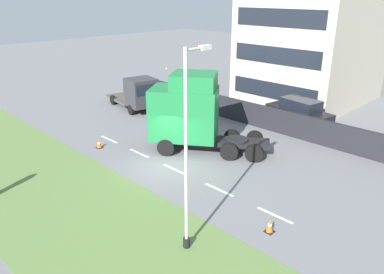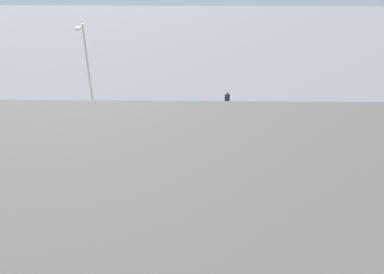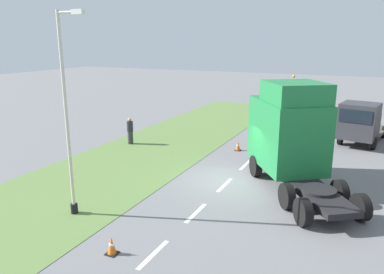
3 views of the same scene
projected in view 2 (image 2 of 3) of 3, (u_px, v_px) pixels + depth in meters
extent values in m
plane|color=slate|center=(179.00, 167.00, 22.35)|extent=(120.00, 120.00, 0.00)
cube|color=#607F42|center=(182.00, 123.00, 27.64)|extent=(7.00, 44.00, 0.01)
cube|color=white|center=(61.00, 166.00, 22.45)|extent=(0.16, 1.80, 0.00)
cube|color=white|center=(114.00, 166.00, 22.40)|extent=(0.16, 1.80, 0.00)
cube|color=white|center=(167.00, 167.00, 22.36)|extent=(0.16, 1.80, 0.00)
cube|color=white|center=(220.00, 167.00, 22.31)|extent=(0.16, 1.80, 0.00)
cube|color=white|center=(274.00, 167.00, 22.27)|extent=(0.16, 1.80, 0.00)
cube|color=#1E232D|center=(210.00, 195.00, 7.82)|extent=(0.08, 7.53, 1.28)
cube|color=black|center=(169.00, 190.00, 19.13)|extent=(5.18, 6.61, 0.24)
cube|color=#1E7A3D|center=(195.00, 154.00, 19.14)|extent=(4.26, 4.62, 3.07)
cube|color=black|center=(225.00, 154.00, 20.44)|extent=(1.75, 1.25, 1.72)
cube|color=black|center=(226.00, 132.00, 19.80)|extent=(1.86, 1.32, 0.98)
cube|color=#1E7A3D|center=(185.00, 122.00, 17.92)|extent=(3.38, 3.43, 0.90)
sphere|color=orange|center=(223.00, 108.00, 18.04)|extent=(0.14, 0.14, 0.14)
cylinder|color=black|center=(141.00, 198.00, 18.26)|extent=(1.89, 1.89, 0.12)
cylinder|color=black|center=(197.00, 168.00, 21.26)|extent=(0.86, 1.04, 1.04)
cylinder|color=black|center=(221.00, 188.00, 19.60)|extent=(0.86, 1.04, 1.04)
cylinder|color=black|center=(138.00, 190.00, 19.42)|extent=(0.86, 1.04, 1.04)
cylinder|color=black|center=(159.00, 213.00, 17.76)|extent=(0.86, 1.04, 1.04)
cylinder|color=black|center=(112.00, 199.00, 18.72)|extent=(0.86, 1.04, 1.04)
cylinder|color=black|center=(132.00, 225.00, 17.06)|extent=(0.86, 1.04, 1.04)
cube|color=#333338|center=(368.00, 200.00, 16.81)|extent=(2.46, 2.43, 2.19)
cube|color=black|center=(346.00, 189.00, 16.79)|extent=(1.84, 0.38, 0.79)
cylinder|color=black|center=(367.00, 236.00, 16.56)|extent=(0.38, 0.83, 0.80)
cylinder|color=black|center=(358.00, 209.00, 18.25)|extent=(0.38, 0.83, 0.80)
cylinder|color=black|center=(97.00, 131.00, 26.08)|extent=(0.27, 0.27, 0.40)
cylinder|color=beige|center=(90.00, 82.00, 24.41)|extent=(0.12, 0.12, 7.50)
cylinder|color=beige|center=(80.00, 27.00, 22.29)|extent=(0.90, 0.09, 0.09)
cube|color=silver|center=(78.00, 28.00, 21.89)|extent=(0.44, 0.20, 0.16)
cylinder|color=#333338|center=(227.00, 107.00, 29.15)|extent=(0.34, 0.34, 0.83)
cylinder|color=#26262D|center=(227.00, 98.00, 28.80)|extent=(0.39, 0.39, 0.66)
sphere|color=tan|center=(227.00, 93.00, 28.59)|extent=(0.23, 0.23, 0.23)
cube|color=black|center=(258.00, 157.00, 23.36)|extent=(0.36, 0.36, 0.03)
cone|color=orange|center=(258.00, 153.00, 23.22)|extent=(0.28, 0.28, 0.55)
cylinder|color=white|center=(258.00, 152.00, 23.21)|extent=(0.17, 0.17, 0.07)
cube|color=black|center=(58.00, 155.00, 23.50)|extent=(0.36, 0.36, 0.03)
cone|color=orange|center=(58.00, 151.00, 23.36)|extent=(0.28, 0.28, 0.55)
cylinder|color=white|center=(58.00, 151.00, 23.35)|extent=(0.17, 0.17, 0.07)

